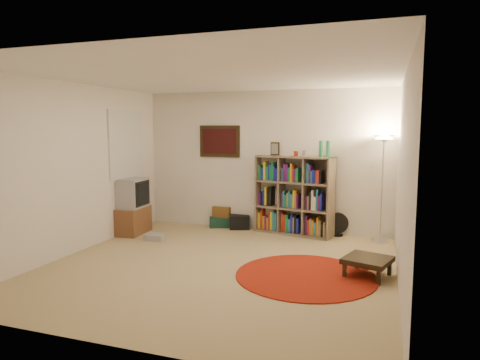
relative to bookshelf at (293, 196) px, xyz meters
The scene contains 11 objects.
room 2.25m from the bookshelf, 106.61° to the right, with size 4.54×4.54×2.54m.
bookshelf is the anchor object (origin of this frame).
floor_lamp 1.66m from the bookshelf, ahead, with size 0.42×0.42×1.73m.
floor_fan 0.89m from the bookshelf, ahead, with size 0.36×0.23×0.41m.
tv_stand 2.84m from the bookshelf, 161.42° to the right, with size 0.51×0.70×0.98m.
dvd_box 2.45m from the bookshelf, 150.46° to the right, with size 0.32×0.28×0.10m.
suitcase 1.47m from the bookshelf, behind, with size 0.64×0.54×0.18m.
wicker_basket 1.44m from the bookshelf, behind, with size 0.37×0.28×0.20m.
duffel_bag 1.15m from the bookshelf, behind, with size 0.45×0.41×0.25m.
red_rug 2.30m from the bookshelf, 74.14° to the right, with size 1.75×1.75×0.02m.
side_table 2.35m from the bookshelf, 54.76° to the right, with size 0.66×0.66×0.24m.
Camera 1 is at (2.05, -5.13, 1.82)m, focal length 32.00 mm.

